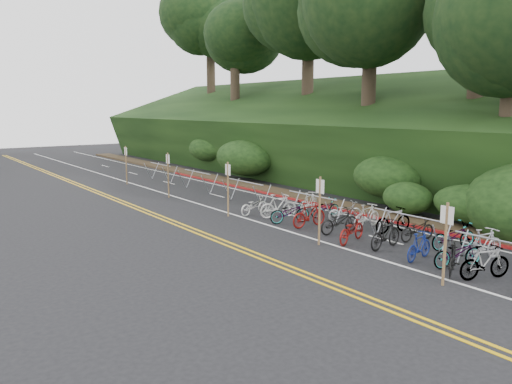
{
  "coord_description": "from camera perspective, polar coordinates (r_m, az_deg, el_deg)",
  "views": [
    {
      "loc": [
        -11.63,
        -7.76,
        4.91
      ],
      "look_at": [
        1.03,
        9.44,
        1.3
      ],
      "focal_mm": 35.0,
      "sensor_mm": 36.0,
      "label": 1
    }
  ],
  "objects": [
    {
      "name": "tree_cluster",
      "position": [
        37.17,
        -0.73,
        18.99
      ],
      "size": [
        31.99,
        53.66,
        17.56
      ],
      "color": "#2D2319",
      "rests_on": "ground"
    },
    {
      "name": "bike_rack_front",
      "position": [
        16.23,
        26.29,
        -6.01
      ],
      "size": [
        1.12,
        3.0,
        1.12
      ],
      "color": "#9196A0",
      "rests_on": "ground"
    },
    {
      "name": "red_curb",
      "position": [
        26.73,
        4.8,
        -0.91
      ],
      "size": [
        0.25,
        28.0,
        0.1
      ],
      "primitive_type": "cube",
      "color": "maroon",
      "rests_on": "ground"
    },
    {
      "name": "bike_valet",
      "position": [
        18.92,
        15.63,
        -4.27
      ],
      "size": [
        3.53,
        15.44,
        1.09
      ],
      "color": "black",
      "rests_on": "ground"
    },
    {
      "name": "road_markings",
      "position": [
        22.21,
        -1.84,
        -3.17
      ],
      "size": [
        7.47,
        80.0,
        0.01
      ],
      "color": "gold",
      "rests_on": "ground"
    },
    {
      "name": "embankment",
      "position": [
        36.44,
        6.19,
        5.86
      ],
      "size": [
        14.3,
        48.14,
        9.11
      ],
      "color": "black",
      "rests_on": "ground"
    },
    {
      "name": "signposts_rest",
      "position": [
        25.2,
        -6.96,
        1.59
      ],
      "size": [
        0.08,
        18.4,
        2.5
      ],
      "color": "brown",
      "rests_on": "ground"
    },
    {
      "name": "ground",
      "position": [
        14.82,
        19.08,
        -10.31
      ],
      "size": [
        120.0,
        120.0,
        0.0
      ],
      "primitive_type": "plane",
      "color": "black",
      "rests_on": "ground"
    },
    {
      "name": "bike_racks_rest",
      "position": [
        25.72,
        -1.18,
        0.52
      ],
      "size": [
        1.14,
        23.0,
        1.17
      ],
      "color": "#9196A0",
      "rests_on": "ground"
    },
    {
      "name": "signpost_near",
      "position": [
        14.77,
        20.85,
        -4.98
      ],
      "size": [
        0.08,
        0.4,
        2.36
      ],
      "color": "brown",
      "rests_on": "ground"
    },
    {
      "name": "bike_front",
      "position": [
        16.04,
        21.56,
        -7.03
      ],
      "size": [
        1.2,
        1.71,
        1.01
      ],
      "primitive_type": "imported",
      "rotation": [
        0.0,
        0.0,
        2.05
      ],
      "color": "black",
      "rests_on": "ground"
    }
  ]
}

